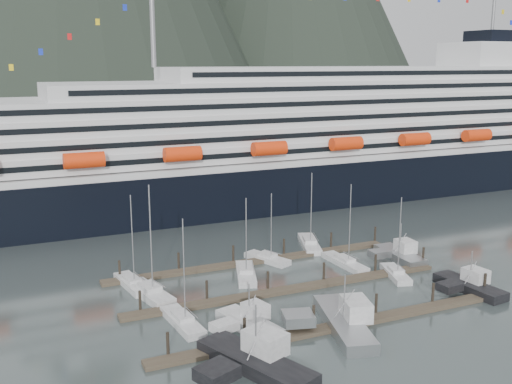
% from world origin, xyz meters
% --- Properties ---
extents(ground, '(1600.00, 1600.00, 0.00)m').
position_xyz_m(ground, '(0.00, 0.00, 0.00)').
color(ground, '#4B5958').
rests_on(ground, ground).
extents(cruise_ship, '(210.00, 30.40, 50.30)m').
position_xyz_m(cruise_ship, '(30.03, 54.94, 12.04)').
color(cruise_ship, black).
rests_on(cruise_ship, ground).
extents(dock_near, '(48.18, 2.28, 3.20)m').
position_xyz_m(dock_near, '(-4.93, -9.95, 0.31)').
color(dock_near, '#47392D').
rests_on(dock_near, ground).
extents(dock_mid, '(48.18, 2.28, 3.20)m').
position_xyz_m(dock_mid, '(-4.93, 3.05, 0.31)').
color(dock_mid, '#47392D').
rests_on(dock_mid, ground).
extents(dock_far, '(48.18, 2.28, 3.20)m').
position_xyz_m(dock_far, '(-4.93, 16.05, 0.31)').
color(dock_far, '#47392D').
rests_on(dock_far, ground).
extents(sailboat_a, '(5.00, 10.46, 16.34)m').
position_xyz_m(sailboat_a, '(-23.56, 9.01, 0.46)').
color(sailboat_a, '#B4B4B4').
rests_on(sailboat_a, ground).
extents(sailboat_b, '(3.24, 9.58, 14.05)m').
position_xyz_m(sailboat_b, '(-22.13, -1.54, 0.42)').
color(sailboat_b, '#B4B4B4').
rests_on(sailboat_b, ground).
extents(sailboat_c, '(5.65, 9.94, 12.76)m').
position_xyz_m(sailboat_c, '(-8.53, 10.71, 0.42)').
color(sailboat_c, '#B4B4B4').
rests_on(sailboat_c, ground).
extents(sailboat_d, '(2.83, 10.07, 13.64)m').
position_xyz_m(sailboat_d, '(7.79, 9.16, 0.41)').
color(sailboat_d, '#B4B4B4').
rests_on(sailboat_d, ground).
extents(sailboat_e, '(3.63, 9.47, 14.02)m').
position_xyz_m(sailboat_e, '(-24.96, 13.58, 0.42)').
color(sailboat_e, '#B4B4B4').
rests_on(sailboat_e, ground).
extents(sailboat_f, '(5.38, 8.47, 11.73)m').
position_xyz_m(sailboat_f, '(-2.61, 15.84, 0.40)').
color(sailboat_f, '#B4B4B4').
rests_on(sailboat_f, ground).
extents(sailboat_g, '(6.11, 10.96, 13.71)m').
position_xyz_m(sailboat_g, '(7.41, 19.99, 0.42)').
color(sailboat_g, '#B4B4B4').
rests_on(sailboat_g, ground).
extents(sailboat_h, '(4.57, 8.34, 12.74)m').
position_xyz_m(sailboat_h, '(11.97, 1.67, 0.41)').
color(sailboat_h, '#B4B4B4').
rests_on(sailboat_h, ground).
extents(trawler_a, '(11.93, 14.83, 7.95)m').
position_xyz_m(trawler_a, '(-18.44, -15.06, 0.98)').
color(trawler_a, black).
rests_on(trawler_a, ground).
extents(trawler_b, '(8.05, 10.17, 6.25)m').
position_xyz_m(trawler_b, '(-15.21, -5.85, 0.83)').
color(trawler_b, '#B4B4B4').
rests_on(trawler_b, ground).
extents(trawler_c, '(11.35, 15.28, 7.58)m').
position_xyz_m(trawler_c, '(-4.80, -10.26, 0.95)').
color(trawler_c, '#999C9E').
rests_on(trawler_c, ground).
extents(trawler_d, '(8.19, 11.03, 6.36)m').
position_xyz_m(trawler_d, '(17.88, -7.16, 0.84)').
color(trawler_d, black).
rests_on(trawler_d, ground).
extents(trawler_e, '(7.88, 10.34, 6.63)m').
position_xyz_m(trawler_e, '(17.33, 7.97, 0.86)').
color(trawler_e, '#999C9E').
rests_on(trawler_e, ground).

